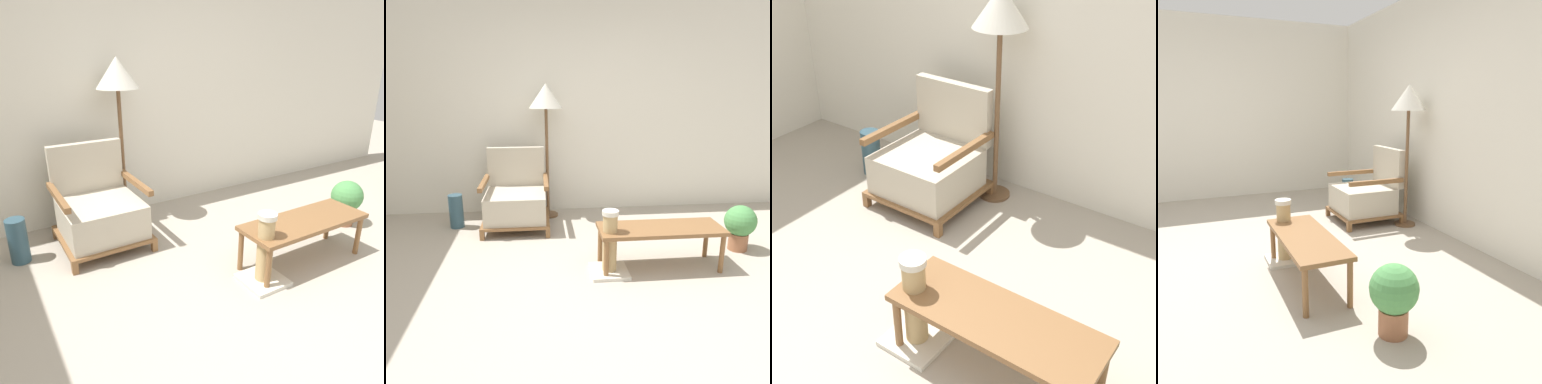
# 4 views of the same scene
# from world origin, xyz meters

# --- Properties ---
(ground_plane) EXTENTS (14.00, 14.00, 0.00)m
(ground_plane) POSITION_xyz_m (0.00, 0.00, 0.00)
(ground_plane) COLOR #A89E8E
(wall_back) EXTENTS (8.00, 0.06, 2.70)m
(wall_back) POSITION_xyz_m (0.00, 2.41, 1.35)
(wall_back) COLOR silver
(wall_back) RESTS_ON ground_plane
(wall_left) EXTENTS (0.06, 8.00, 2.70)m
(wall_left) POSITION_xyz_m (-2.83, 0.50, 1.35)
(wall_left) COLOR silver
(wall_left) RESTS_ON ground_plane
(armchair) EXTENTS (0.76, 0.75, 0.90)m
(armchair) POSITION_xyz_m (-0.81, 1.79, 0.32)
(armchair) COLOR brown
(armchair) RESTS_ON ground_plane
(floor_lamp) EXTENTS (0.40, 0.40, 1.65)m
(floor_lamp) POSITION_xyz_m (-0.42, 2.13, 1.43)
(floor_lamp) COLOR brown
(floor_lamp) RESTS_ON ground_plane
(coffee_table) EXTENTS (1.12, 0.41, 0.39)m
(coffee_table) POSITION_xyz_m (0.55, 0.60, 0.35)
(coffee_table) COLOR brown
(coffee_table) RESTS_ON ground_plane
(vase) EXTENTS (0.16, 0.16, 0.40)m
(vase) POSITION_xyz_m (-1.51, 1.84, 0.20)
(vase) COLOR #2D4C5B
(vase) RESTS_ON ground_plane
(potted_plant) EXTENTS (0.31, 0.31, 0.47)m
(potted_plant) POSITION_xyz_m (1.48, 0.89, 0.27)
(potted_plant) COLOR #935B3D
(potted_plant) RESTS_ON ground_plane
(scratching_post) EXTENTS (0.33, 0.33, 0.59)m
(scratching_post) POSITION_xyz_m (0.08, 0.54, 0.24)
(scratching_post) COLOR beige
(scratching_post) RESTS_ON ground_plane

